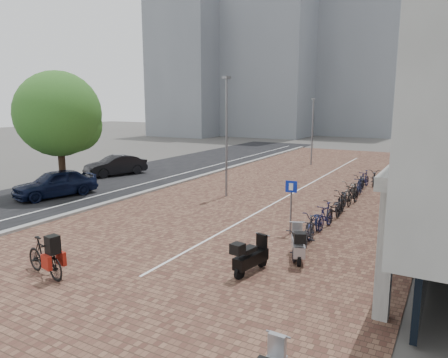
% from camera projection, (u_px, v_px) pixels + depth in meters
% --- Properties ---
extents(ground, '(140.00, 140.00, 0.00)m').
position_uv_depth(ground, '(147.00, 237.00, 15.87)').
color(ground, '#474442').
rests_on(ground, ground).
extents(plaza_brick, '(14.50, 42.00, 0.04)m').
position_uv_depth(plaza_brick, '(301.00, 187.00, 25.18)').
color(plaza_brick, brown).
rests_on(plaza_brick, ground).
extents(street_asphalt, '(8.00, 50.00, 0.03)m').
position_uv_depth(street_asphalt, '(158.00, 172.00, 30.48)').
color(street_asphalt, black).
rests_on(street_asphalt, ground).
extents(curb, '(0.35, 42.00, 0.14)m').
position_uv_depth(curb, '(202.00, 176.00, 28.59)').
color(curb, gray).
rests_on(curb, ground).
extents(lane_line, '(0.12, 44.00, 0.00)m').
position_uv_depth(lane_line, '(180.00, 174.00, 29.52)').
color(lane_line, white).
rests_on(lane_line, street_asphalt).
extents(parking_line, '(0.10, 30.00, 0.00)m').
position_uv_depth(parking_line, '(304.00, 187.00, 25.08)').
color(parking_line, white).
rests_on(parking_line, plaza_brick).
extents(bg_towers, '(33.00, 23.00, 32.00)m').
position_uv_depth(bg_towers, '(281.00, 42.00, 62.12)').
color(bg_towers, gray).
rests_on(bg_towers, ground).
extents(car_navy, '(2.86, 4.69, 1.49)m').
position_uv_depth(car_navy, '(55.00, 183.00, 22.52)').
color(car_navy, black).
rests_on(car_navy, ground).
extents(car_dark, '(2.90, 4.53, 1.41)m').
position_uv_depth(car_dark, '(116.00, 165.00, 29.12)').
color(car_dark, black).
rests_on(car_dark, ground).
extents(hero_bike, '(2.02, 0.90, 1.38)m').
position_uv_depth(hero_bike, '(44.00, 257.00, 12.23)').
color(hero_bike, black).
rests_on(hero_bike, ground).
extents(scooter_front, '(1.14, 1.74, 1.15)m').
position_uv_depth(scooter_front, '(298.00, 243.00, 13.53)').
color(scooter_front, '#B7B7BC').
rests_on(scooter_front, ground).
extents(scooter_mid, '(0.80, 1.70, 1.13)m').
position_uv_depth(scooter_mid, '(251.00, 256.00, 12.45)').
color(scooter_mid, black).
rests_on(scooter_mid, ground).
extents(parking_sign, '(0.45, 0.11, 2.15)m').
position_uv_depth(parking_sign, '(291.00, 200.00, 15.94)').
color(parking_sign, slate).
rests_on(parking_sign, ground).
extents(lamp_near, '(0.12, 0.12, 6.35)m').
position_uv_depth(lamp_near, '(226.00, 139.00, 22.05)').
color(lamp_near, gray).
rests_on(lamp_near, ground).
extents(lamp_far, '(0.12, 0.12, 5.34)m').
position_uv_depth(lamp_far, '(312.00, 132.00, 33.50)').
color(lamp_far, slate).
rests_on(lamp_far, ground).
extents(street_tree, '(4.68, 4.68, 6.80)m').
position_uv_depth(street_tree, '(62.00, 116.00, 22.77)').
color(street_tree, '#382619').
rests_on(street_tree, ground).
extents(bike_row, '(1.26, 15.85, 1.05)m').
position_uv_depth(bike_row, '(345.00, 199.00, 19.85)').
color(bike_row, '#222227').
rests_on(bike_row, ground).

